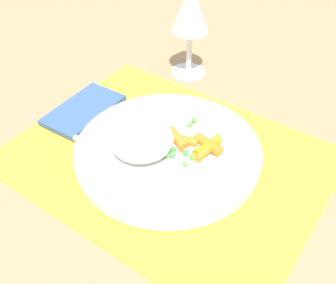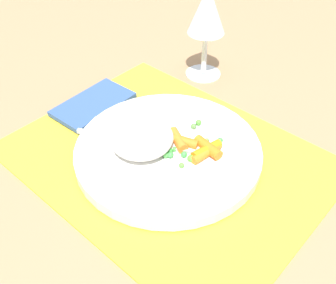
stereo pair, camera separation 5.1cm
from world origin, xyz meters
name	(u,v)px [view 2 (the right image)]	position (x,y,z in m)	size (l,w,h in m)	color
ground_plane	(168,159)	(0.00, 0.00, 0.00)	(2.40, 2.40, 0.00)	#997551
placemat	(168,158)	(0.00, 0.00, 0.00)	(0.44, 0.34, 0.01)	gold
plate	(168,152)	(0.00, 0.00, 0.01)	(0.27, 0.27, 0.02)	white
rice_mound	(142,138)	(-0.03, -0.03, 0.04)	(0.09, 0.09, 0.04)	beige
carrot_portion	(195,146)	(0.03, 0.02, 0.03)	(0.09, 0.05, 0.02)	orange
pea_scatter	(186,147)	(0.02, 0.01, 0.03)	(0.06, 0.10, 0.01)	green
fork	(152,143)	(-0.02, -0.01, 0.03)	(0.17, 0.10, 0.01)	beige
wine_glass	(207,13)	(-0.11, 0.22, 0.12)	(0.07, 0.07, 0.17)	silver
napkin	(93,104)	(-0.18, 0.01, 0.01)	(0.08, 0.13, 0.01)	#33518C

